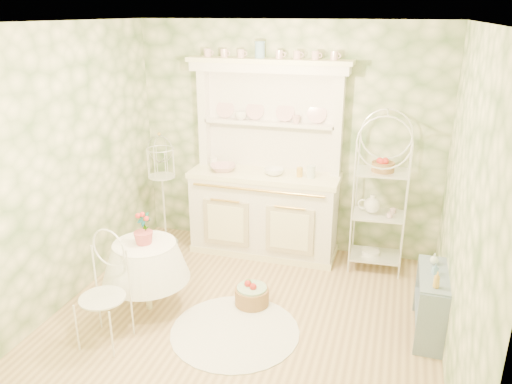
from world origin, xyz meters
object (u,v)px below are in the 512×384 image
(kitchen_dresser, at_px, (264,162))
(cafe_chair, at_px, (103,304))
(side_shelf, at_px, (430,307))
(round_table, at_px, (147,273))
(floor_basket, at_px, (252,296))
(bakers_rack, at_px, (380,198))
(birdcage_stand, at_px, (163,192))

(kitchen_dresser, xyz_separation_m, cafe_chair, (-0.86, -2.12, -0.76))
(side_shelf, xyz_separation_m, cafe_chair, (-2.74, -0.95, 0.11))
(kitchen_dresser, bearing_deg, cafe_chair, -112.09)
(round_table, distance_m, floor_basket, 1.06)
(bakers_rack, relative_size, cafe_chair, 2.18)
(kitchen_dresser, distance_m, cafe_chair, 2.41)
(birdcage_stand, bearing_deg, cafe_chair, -79.20)
(birdcage_stand, bearing_deg, floor_basket, -34.89)
(kitchen_dresser, distance_m, bakers_rack, 1.36)
(kitchen_dresser, bearing_deg, side_shelf, -31.98)
(round_table, relative_size, cafe_chair, 1.02)
(cafe_chair, bearing_deg, side_shelf, 28.75)
(kitchen_dresser, height_order, side_shelf, kitchen_dresser)
(birdcage_stand, bearing_deg, side_shelf, -17.73)
(bakers_rack, bearing_deg, round_table, -147.48)
(cafe_chair, bearing_deg, bakers_rack, 53.32)
(bakers_rack, xyz_separation_m, side_shelf, (0.55, -1.14, -0.57))
(round_table, bearing_deg, birdcage_stand, 109.42)
(side_shelf, height_order, cafe_chair, cafe_chair)
(kitchen_dresser, height_order, bakers_rack, kitchen_dresser)
(kitchen_dresser, distance_m, side_shelf, 2.38)
(bakers_rack, relative_size, side_shelf, 2.61)
(round_table, bearing_deg, floor_basket, 20.30)
(side_shelf, distance_m, round_table, 2.66)
(kitchen_dresser, distance_m, round_table, 1.87)
(kitchen_dresser, relative_size, side_shelf, 3.52)
(side_shelf, distance_m, cafe_chair, 2.90)
(round_table, bearing_deg, kitchen_dresser, 63.84)
(side_shelf, xyz_separation_m, round_table, (-2.63, -0.36, 0.12))
(side_shelf, bearing_deg, bakers_rack, 117.93)
(cafe_chair, height_order, birdcage_stand, birdcage_stand)
(side_shelf, bearing_deg, birdcage_stand, 164.36)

